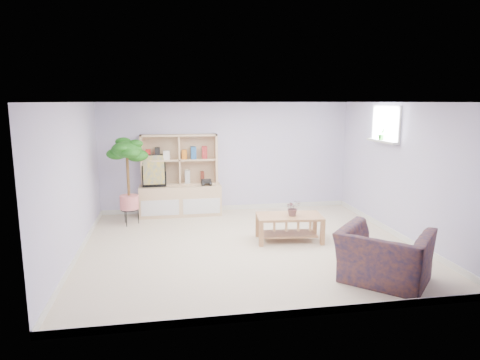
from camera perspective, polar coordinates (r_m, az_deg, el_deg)
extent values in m
cube|color=beige|center=(7.34, 1.09, -8.75)|extent=(5.50, 5.00, 0.01)
cube|color=white|center=(6.94, 1.16, 10.33)|extent=(5.50, 5.00, 0.01)
cube|color=silver|center=(9.48, -1.76, 3.08)|extent=(5.50, 0.01, 2.40)
cube|color=silver|center=(4.67, 7.00, -4.68)|extent=(5.50, 0.01, 2.40)
cube|color=silver|center=(7.06, -21.36, -0.17)|extent=(0.01, 5.00, 2.40)
cube|color=silver|center=(8.03, 20.78, 1.06)|extent=(0.01, 5.00, 2.40)
cube|color=silver|center=(8.45, 18.46, 4.93)|extent=(0.14, 1.00, 0.04)
imported|color=#236C28|center=(7.46, 7.06, -3.69)|extent=(0.28, 0.25, 0.28)
imported|color=#0E193E|center=(6.12, 18.70, -9.16)|extent=(1.49, 1.49, 0.84)
imported|color=#15510D|center=(8.49, 18.34, 5.83)|extent=(0.13, 0.12, 0.22)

